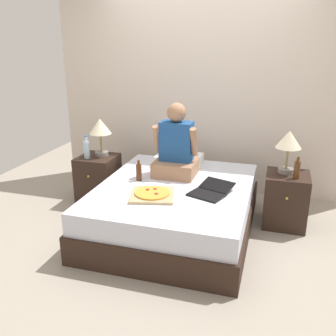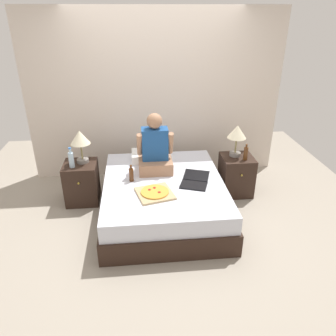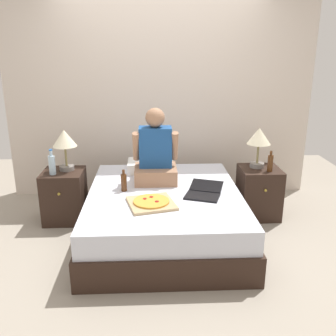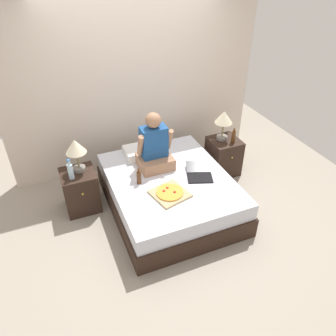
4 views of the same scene
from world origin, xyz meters
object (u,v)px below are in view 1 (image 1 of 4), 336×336
object	(u,v)px
water_bottle	(87,149)
lamp_on_right_nightstand	(289,142)
pizza_box	(152,194)
person_seated	(176,149)
bed	(175,208)
lamp_on_left_nightstand	(100,129)
laptop	(210,192)
beer_bottle	(297,169)
nightstand_right	(286,200)
beer_bottle_on_bed	(139,172)
nightstand_left	(98,179)

from	to	relation	value
water_bottle	lamp_on_right_nightstand	xyz separation A→B (m)	(2.24, 0.14, 0.22)
water_bottle	pizza_box	bearing A→B (deg)	-33.18
water_bottle	person_seated	size ratio (longest dim) A/B	0.35
bed	lamp_on_left_nightstand	xyz separation A→B (m)	(-1.05, 0.50, 0.65)
lamp_on_right_nightstand	laptop	xyz separation A→B (m)	(-0.69, -0.61, -0.38)
bed	laptop	bearing A→B (deg)	-15.97
lamp_on_left_nightstand	beer_bottle	xyz separation A→B (m)	(2.22, -0.15, -0.23)
nightstand_right	beer_bottle	distance (m)	0.40
person_seated	beer_bottle_on_bed	bearing A→B (deg)	-138.16
nightstand_right	laptop	size ratio (longest dim) A/B	1.15
laptop	beer_bottle_on_bed	bearing A→B (deg)	169.69
bed	beer_bottle_on_bed	size ratio (longest dim) A/B	8.51
nightstand_right	laptop	bearing A→B (deg)	-142.10
bed	water_bottle	distance (m)	1.30
beer_bottle	beer_bottle_on_bed	distance (m)	1.60
lamp_on_right_nightstand	beer_bottle	bearing A→B (deg)	-56.31
nightstand_right	beer_bottle	xyz separation A→B (m)	(0.07, -0.10, 0.38)
laptop	beer_bottle_on_bed	xyz separation A→B (m)	(-0.78, 0.14, 0.07)
lamp_on_right_nightstand	laptop	world-z (taller)	lamp_on_right_nightstand
nightstand_right	person_seated	bearing A→B (deg)	-173.73
nightstand_right	beer_bottle	size ratio (longest dim) A/B	2.48
beer_bottle	pizza_box	world-z (taller)	beer_bottle
bed	person_seated	world-z (taller)	person_seated
nightstand_left	lamp_on_right_nightstand	size ratio (longest dim) A/B	1.27
lamp_on_left_nightstand	lamp_on_right_nightstand	xyz separation A→B (m)	(2.12, 0.00, 0.00)
lamp_on_left_nightstand	beer_bottle	bearing A→B (deg)	-3.87
lamp_on_left_nightstand	laptop	world-z (taller)	lamp_on_left_nightstand
lamp_on_right_nightstand	bed	bearing A→B (deg)	-154.86
pizza_box	bed	bearing A→B (deg)	68.00
lamp_on_right_nightstand	pizza_box	xyz separation A→B (m)	(-1.19, -0.82, -0.38)
water_bottle	nightstand_right	distance (m)	2.30
beer_bottle	nightstand_left	bearing A→B (deg)	177.47
nightstand_left	person_seated	size ratio (longest dim) A/B	0.73
lamp_on_right_nightstand	beer_bottle_on_bed	world-z (taller)	lamp_on_right_nightstand
nightstand_left	water_bottle	distance (m)	0.41
bed	water_bottle	xyz separation A→B (m)	(-1.17, 0.36, 0.44)
laptop	beer_bottle_on_bed	size ratio (longest dim) A/B	2.26
lamp_on_left_nightstand	pizza_box	size ratio (longest dim) A/B	0.93
beer_bottle	laptop	distance (m)	0.92
nightstand_right	lamp_on_right_nightstand	bearing A→B (deg)	120.93
pizza_box	water_bottle	bearing A→B (deg)	146.82
laptop	beer_bottle_on_bed	distance (m)	0.79
nightstand_left	pizza_box	bearing A→B (deg)	-38.71
person_seated	laptop	xyz separation A→B (m)	(0.46, -0.43, -0.27)
person_seated	laptop	size ratio (longest dim) A/B	1.57
water_bottle	beer_bottle	bearing A→B (deg)	-0.25
nightstand_right	nightstand_left	bearing A→B (deg)	180.00
laptop	pizza_box	size ratio (longest dim) A/B	1.03
laptop	water_bottle	bearing A→B (deg)	163.24
lamp_on_right_nightstand	beer_bottle	xyz separation A→B (m)	(0.10, -0.15, -0.23)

